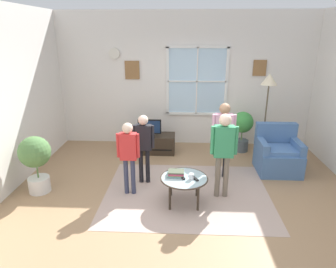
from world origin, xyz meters
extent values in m
cube|color=#9E7A56|center=(0.00, 0.00, -0.01)|extent=(6.24, 5.83, 0.02)
cube|color=silver|center=(0.00, 2.68, 1.48)|extent=(5.64, 0.12, 2.96)
cube|color=silver|center=(0.27, 2.61, 1.47)|extent=(1.30, 0.02, 1.48)
cube|color=white|center=(0.27, 2.59, 2.21)|extent=(1.36, 0.04, 0.06)
cube|color=white|center=(0.27, 2.59, 0.73)|extent=(1.36, 0.04, 0.06)
cube|color=white|center=(-0.38, 2.59, 1.47)|extent=(0.06, 0.04, 1.48)
cube|color=white|center=(0.93, 2.59, 1.47)|extent=(0.06, 0.04, 1.48)
cube|color=white|center=(0.27, 2.59, 1.47)|extent=(0.03, 0.04, 1.48)
cube|color=white|center=(0.27, 2.59, 1.47)|extent=(1.30, 0.04, 0.03)
cube|color=olive|center=(-1.17, 2.60, 1.70)|extent=(0.32, 0.03, 0.40)
cube|color=olive|center=(1.62, 2.60, 1.77)|extent=(0.28, 0.03, 0.34)
cylinder|color=silver|center=(-1.55, 2.59, 2.06)|extent=(0.24, 0.04, 0.24)
cube|color=tan|center=(0.06, 0.24, 0.00)|extent=(2.66, 2.13, 0.01)
cube|color=#2D2319|center=(-0.74, 2.00, 0.20)|extent=(1.08, 0.46, 0.40)
cube|color=black|center=(-0.74, 1.76, 0.14)|extent=(0.98, 0.02, 0.02)
cylinder|color=#4C4C4C|center=(-0.74, 2.00, 0.43)|extent=(0.08, 0.08, 0.05)
cube|color=black|center=(-0.74, 2.00, 0.58)|extent=(0.50, 0.05, 0.31)
cube|color=navy|center=(-0.74, 1.97, 0.58)|extent=(0.46, 0.01, 0.27)
cube|color=#476B9E|center=(1.76, 1.13, 0.21)|extent=(0.76, 0.72, 0.42)
cube|color=#476B9E|center=(1.76, 1.43, 0.65)|extent=(0.76, 0.16, 0.45)
cube|color=#476B9E|center=(1.44, 1.13, 0.52)|extent=(0.12, 0.65, 0.20)
cube|color=#476B9E|center=(2.08, 1.13, 0.52)|extent=(0.12, 0.65, 0.20)
cube|color=#4D73AA|center=(1.76, 1.08, 0.46)|extent=(0.61, 0.50, 0.08)
cylinder|color=#99B2B7|center=(0.01, -0.05, 0.42)|extent=(0.70, 0.70, 0.02)
torus|color=#3F3328|center=(0.01, -0.05, 0.42)|extent=(0.73, 0.73, 0.02)
cylinder|color=#33281E|center=(-0.20, 0.15, 0.21)|extent=(0.04, 0.04, 0.41)
cylinder|color=#33281E|center=(0.22, 0.15, 0.21)|extent=(0.04, 0.04, 0.41)
cylinder|color=#33281E|center=(-0.20, -0.26, 0.21)|extent=(0.04, 0.04, 0.41)
cylinder|color=#33281E|center=(0.22, -0.26, 0.21)|extent=(0.04, 0.04, 0.41)
cube|color=#7EB6AE|center=(-0.11, 0.00, 0.44)|extent=(0.28, 0.17, 0.02)
cube|color=#C6BC6C|center=(-0.11, 0.00, 0.46)|extent=(0.21, 0.15, 0.02)
cube|color=#C83D5D|center=(-0.11, 0.00, 0.48)|extent=(0.24, 0.20, 0.02)
cube|color=#464E3B|center=(-0.11, 0.00, 0.50)|extent=(0.24, 0.17, 0.02)
cylinder|color=white|center=(0.11, -0.10, 0.48)|extent=(0.07, 0.07, 0.09)
cube|color=black|center=(0.17, -0.10, 0.44)|extent=(0.10, 0.14, 0.02)
cube|color=black|center=(-0.02, -0.07, 0.44)|extent=(0.09, 0.14, 0.02)
cylinder|color=#726656|center=(0.54, 0.18, 0.35)|extent=(0.08, 0.08, 0.69)
cylinder|color=#726656|center=(0.67, 0.18, 0.35)|extent=(0.08, 0.08, 0.69)
cube|color=#338C59|center=(0.60, 0.18, 0.94)|extent=(0.30, 0.16, 0.49)
sphere|color=beige|center=(0.60, 0.18, 1.27)|extent=(0.19, 0.19, 0.19)
cylinder|color=#338C59|center=(0.43, 0.16, 0.96)|extent=(0.06, 0.06, 0.44)
cylinder|color=#338C59|center=(0.78, 0.16, 0.96)|extent=(0.06, 0.06, 0.44)
cylinder|color=black|center=(0.62, 0.87, 0.35)|extent=(0.08, 0.08, 0.69)
cylinder|color=black|center=(0.75, 0.87, 0.35)|extent=(0.08, 0.08, 0.69)
cube|color=#DB9EBC|center=(0.68, 0.87, 0.94)|extent=(0.30, 0.16, 0.49)
sphere|color=#A87A5B|center=(0.68, 0.87, 1.28)|extent=(0.19, 0.19, 0.19)
cylinder|color=#DB9EBC|center=(0.51, 0.85, 0.96)|extent=(0.06, 0.06, 0.44)
cylinder|color=#DB9EBC|center=(0.86, 0.85, 0.96)|extent=(0.06, 0.06, 0.44)
cylinder|color=black|center=(-0.74, 0.59, 0.31)|extent=(0.07, 0.07, 0.62)
cylinder|color=black|center=(-0.62, 0.59, 0.31)|extent=(0.07, 0.07, 0.62)
cube|color=black|center=(-0.68, 0.59, 0.83)|extent=(0.27, 0.14, 0.44)
sphere|color=beige|center=(-0.68, 0.59, 1.14)|extent=(0.17, 0.17, 0.17)
cylinder|color=black|center=(-0.83, 0.57, 0.86)|extent=(0.06, 0.06, 0.39)
cylinder|color=black|center=(-0.52, 0.57, 0.86)|extent=(0.06, 0.06, 0.39)
cylinder|color=#333851|center=(-0.92, 0.19, 0.30)|extent=(0.07, 0.07, 0.61)
cylinder|color=#333851|center=(-0.81, 0.19, 0.30)|extent=(0.07, 0.07, 0.61)
cube|color=red|center=(-0.87, 0.19, 0.82)|extent=(0.26, 0.14, 0.43)
sphere|color=beige|center=(-0.87, 0.19, 1.12)|extent=(0.16, 0.16, 0.16)
cylinder|color=red|center=(-1.02, 0.17, 0.84)|extent=(0.05, 0.05, 0.39)
cylinder|color=red|center=(-0.71, 0.17, 0.84)|extent=(0.05, 0.05, 0.39)
cylinder|color=#4C565B|center=(1.27, 2.16, 0.13)|extent=(0.31, 0.31, 0.25)
cylinder|color=#4C7238|center=(1.27, 2.16, 0.34)|extent=(0.02, 0.02, 0.18)
sphere|color=green|center=(1.27, 2.16, 0.66)|extent=(0.45, 0.45, 0.45)
cylinder|color=silver|center=(-2.37, 0.18, 0.13)|extent=(0.34, 0.34, 0.25)
cylinder|color=#4C7238|center=(-2.37, 0.18, 0.35)|extent=(0.02, 0.02, 0.20)
sphere|color=#4C773F|center=(-2.37, 0.18, 0.71)|extent=(0.50, 0.50, 0.50)
cylinder|color=black|center=(1.65, 1.85, 0.01)|extent=(0.26, 0.26, 0.03)
cylinder|color=brown|center=(1.65, 1.85, 0.77)|extent=(0.03, 0.03, 1.54)
cone|color=beige|center=(1.65, 1.85, 1.64)|extent=(0.32, 0.32, 0.22)
camera|label=1|loc=(-0.03, -4.14, 2.51)|focal=32.20mm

